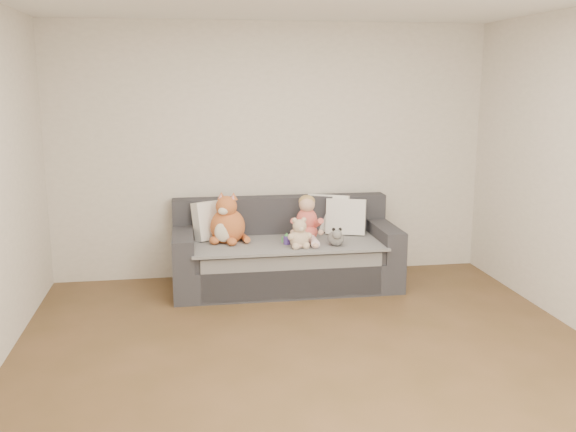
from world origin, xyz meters
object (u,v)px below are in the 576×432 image
object	(u,v)px
toddler	(307,222)
teddy_bear	(300,236)
plush_cat	(227,223)
sippy_cup	(287,239)
sofa	(285,255)

from	to	relation	value
toddler	teddy_bear	xyz separation A→B (m)	(-0.12, -0.24, -0.07)
plush_cat	teddy_bear	bearing A→B (deg)	-1.91
sippy_cup	sofa	bearing A→B (deg)	86.12
plush_cat	sippy_cup	world-z (taller)	plush_cat
plush_cat	sippy_cup	bearing A→B (deg)	6.36
sofa	toddler	distance (m)	0.42
toddler	plush_cat	size ratio (longest dim) A/B	0.91
sippy_cup	teddy_bear	bearing A→B (deg)	-55.09
sofa	sippy_cup	size ratio (longest dim) A/B	19.60
toddler	teddy_bear	world-z (taller)	toddler
toddler	teddy_bear	size ratio (longest dim) A/B	1.59
sofa	toddler	world-z (taller)	toddler
teddy_bear	sippy_cup	world-z (taller)	teddy_bear
teddy_bear	sippy_cup	distance (m)	0.18
sofa	plush_cat	xyz separation A→B (m)	(-0.57, -0.03, 0.35)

